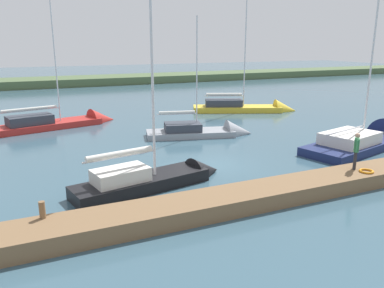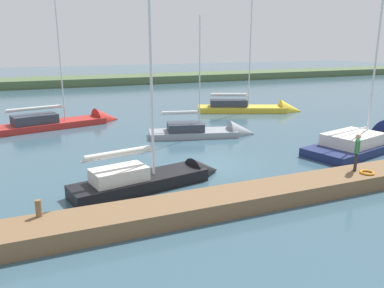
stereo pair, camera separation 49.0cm
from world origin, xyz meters
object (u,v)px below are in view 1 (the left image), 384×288
sailboat_far_left (64,124)px  sailboat_behind_pier (158,181)px  mooring_post_near (42,210)px  sailboat_mid_channel (251,110)px  sailboat_near_dock (209,133)px  sailboat_far_right (373,141)px  life_ring_buoy (366,171)px  person_on_dock (356,148)px

sailboat_far_left → sailboat_behind_pier: bearing=-95.0°
mooring_post_near → sailboat_mid_channel: size_ratio=0.05×
sailboat_near_dock → sailboat_far_right: 11.13m
life_ring_buoy → person_on_dock: 1.15m
sailboat_mid_channel → sailboat_far_right: 14.02m
sailboat_behind_pier → sailboat_far_right: (-15.77, -1.46, -0.06)m
mooring_post_near → sailboat_behind_pier: size_ratio=0.06×
mooring_post_near → life_ring_buoy: bearing=175.8°
sailboat_far_right → life_ring_buoy: bearing=-155.2°
life_ring_buoy → person_on_dock: (0.16, -0.59, 0.98)m
sailboat_far_right → sailboat_mid_channel: bearing=78.7°
sailboat_far_left → person_on_dock: bearing=-73.6°
sailboat_mid_channel → sailboat_far_left: size_ratio=1.04×
mooring_post_near → life_ring_buoy: 14.18m
sailboat_far_left → sailboat_near_dock: sailboat_far_left is taller
sailboat_mid_channel → sailboat_far_left: 17.51m
sailboat_near_dock → person_on_dock: sailboat_near_dock is taller
life_ring_buoy → sailboat_behind_pier: (8.91, -4.05, -0.48)m
mooring_post_near → person_on_dock: 14.00m
sailboat_near_dock → sailboat_behind_pier: bearing=-115.5°
sailboat_mid_channel → sailboat_behind_pier: sailboat_mid_channel is taller
sailboat_far_left → sailboat_far_right: 23.15m
sailboat_behind_pier → sailboat_near_dock: sailboat_behind_pier is taller
life_ring_buoy → sailboat_far_right: 8.81m
sailboat_far_left → person_on_dock: 22.32m
sailboat_far_right → mooring_post_near: bearing=178.0°
sailboat_mid_channel → sailboat_far_right: sailboat_mid_channel is taller
sailboat_mid_channel → sailboat_near_dock: (8.31, 7.42, -0.01)m
sailboat_behind_pier → sailboat_far_right: size_ratio=0.82×
sailboat_near_dock → person_on_dock: bearing=-65.7°
sailboat_far_left → mooring_post_near: bearing=-112.2°
sailboat_mid_channel → sailboat_far_right: size_ratio=1.05×
sailboat_far_right → sailboat_near_dock: bearing=129.7°
sailboat_far_right → person_on_dock: bearing=-159.0°
sailboat_behind_pier → sailboat_far_left: sailboat_far_left is taller
sailboat_near_dock → sailboat_far_left: bearing=154.5°
sailboat_mid_channel → mooring_post_near: bearing=-114.7°
mooring_post_near → sailboat_far_left: 19.04m
mooring_post_near → sailboat_far_left: sailboat_far_left is taller
sailboat_mid_channel → person_on_dock: 20.02m
sailboat_far_right → sailboat_behind_pier: bearing=171.3°
mooring_post_near → person_on_dock: bearing=178.1°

